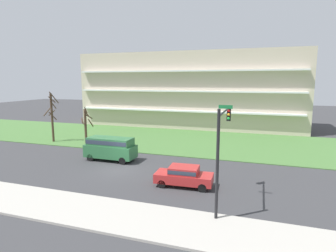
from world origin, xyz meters
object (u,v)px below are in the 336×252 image
Objects in this scene: tree_far_left at (52,116)px; sedan_red_near_left at (184,175)px; tree_left at (86,124)px; van_green_center_left at (110,147)px; traffic_signal_mast at (222,139)px.

tree_far_left reaches higher than sedan_red_near_left.
tree_left reaches higher than sedan_red_near_left.
tree_left is 0.91× the size of van_green_center_left.
sedan_red_near_left is at bearing -33.33° from tree_left.
tree_far_left is 4.78m from tree_left.
tree_far_left is at bearing -171.35° from tree_left.
tree_far_left is 12.87m from van_green_center_left.
tree_far_left is at bearing 151.55° from sedan_red_near_left.
tree_far_left is at bearing -23.93° from van_green_center_left.
van_green_center_left is (-8.95, 4.50, 0.52)m from sedan_red_near_left.
tree_left reaches higher than van_green_center_left.
traffic_signal_mast is (19.06, -13.22, 1.98)m from tree_left.
traffic_signal_mast is at bearing -34.74° from tree_left.
tree_left is at bearing 8.65° from tree_far_left.
tree_left is at bearing -40.13° from van_green_center_left.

